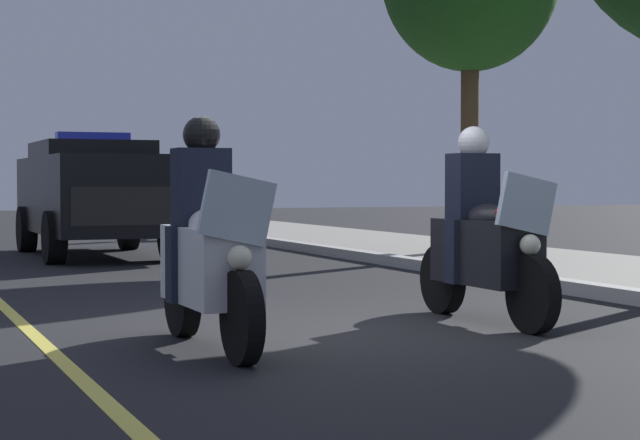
{
  "coord_description": "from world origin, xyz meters",
  "views": [
    {
      "loc": [
        8.3,
        -3.59,
        1.23
      ],
      "look_at": [
        -0.4,
        0.0,
        0.9
      ],
      "focal_mm": 61.37,
      "sensor_mm": 36.0,
      "label": 1
    }
  ],
  "objects_px": {
    "police_suv": "(94,192)",
    "cyclist_background": "(175,200)",
    "police_motorcycle_lead_left": "(209,254)",
    "police_motorcycle_lead_right": "(484,243)"
  },
  "relations": [
    {
      "from": "police_motorcycle_lead_left",
      "to": "police_suv",
      "type": "bearing_deg",
      "value": 173.73
    },
    {
      "from": "police_suv",
      "to": "cyclist_background",
      "type": "distance_m",
      "value": 5.63
    },
    {
      "from": "police_motorcycle_lead_left",
      "to": "police_motorcycle_lead_right",
      "type": "distance_m",
      "value": 2.7
    },
    {
      "from": "cyclist_background",
      "to": "police_motorcycle_lead_left",
      "type": "bearing_deg",
      "value": -13.92
    },
    {
      "from": "police_motorcycle_lead_right",
      "to": "cyclist_background",
      "type": "relative_size",
      "value": 1.22
    },
    {
      "from": "police_motorcycle_lead_right",
      "to": "police_suv",
      "type": "height_order",
      "value": "police_suv"
    },
    {
      "from": "police_suv",
      "to": "cyclist_background",
      "type": "relative_size",
      "value": 2.79
    },
    {
      "from": "police_motorcycle_lead_right",
      "to": "cyclist_background",
      "type": "bearing_deg",
      "value": 175.51
    },
    {
      "from": "police_motorcycle_lead_right",
      "to": "cyclist_background",
      "type": "height_order",
      "value": "police_motorcycle_lead_right"
    },
    {
      "from": "police_suv",
      "to": "police_motorcycle_lead_right",
      "type": "bearing_deg",
      "value": 8.62
    }
  ]
}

